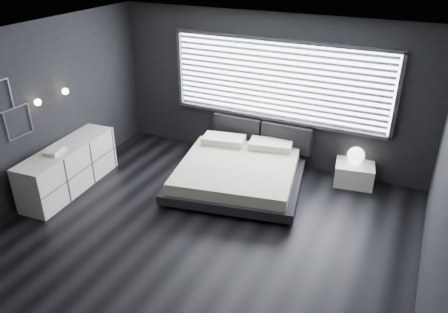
% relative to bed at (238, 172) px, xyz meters
% --- Properties ---
extents(room, '(6.04, 6.00, 2.80)m').
position_rel_bed_xyz_m(room, '(0.07, -1.56, 1.14)').
color(room, black).
rests_on(room, ground).
extents(window, '(4.14, 0.09, 1.52)m').
position_rel_bed_xyz_m(window, '(0.27, 1.14, 1.35)').
color(window, white).
rests_on(window, ground).
extents(headboard, '(1.96, 0.16, 0.52)m').
position_rel_bed_xyz_m(headboard, '(0.01, 1.08, 0.31)').
color(headboard, black).
rests_on(headboard, ground).
extents(sconce_near, '(0.18, 0.11, 0.11)m').
position_rel_bed_xyz_m(sconce_near, '(-2.82, -1.51, 1.34)').
color(sconce_near, silver).
rests_on(sconce_near, ground).
extents(sconce_far, '(0.18, 0.11, 0.11)m').
position_rel_bed_xyz_m(sconce_far, '(-2.82, -0.91, 1.34)').
color(sconce_far, silver).
rests_on(sconce_far, ground).
extents(wall_art_lower, '(0.01, 0.48, 0.48)m').
position_rel_bed_xyz_m(wall_art_lower, '(-2.91, -1.86, 1.12)').
color(wall_art_lower, '#47474C').
rests_on(wall_art_lower, ground).
extents(bed, '(2.54, 2.46, 0.57)m').
position_rel_bed_xyz_m(bed, '(0.00, 0.00, 0.00)').
color(bed, black).
rests_on(bed, ground).
extents(nightstand, '(0.74, 0.65, 0.38)m').
position_rel_bed_xyz_m(nightstand, '(1.83, 0.94, -0.07)').
color(nightstand, white).
rests_on(nightstand, ground).
extents(orb_lamp, '(0.30, 0.30, 0.30)m').
position_rel_bed_xyz_m(orb_lamp, '(1.81, 0.98, 0.27)').
color(orb_lamp, white).
rests_on(orb_lamp, nightstand).
extents(dresser, '(0.71, 2.02, 0.79)m').
position_rel_bed_xyz_m(dresser, '(-2.58, -1.34, 0.13)').
color(dresser, white).
rests_on(dresser, ground).
extents(book_stack, '(0.30, 0.37, 0.07)m').
position_rel_bed_xyz_m(book_stack, '(-2.58, -1.59, 0.56)').
color(book_stack, silver).
rests_on(book_stack, dresser).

